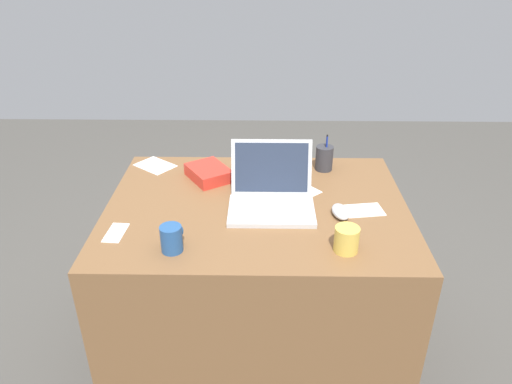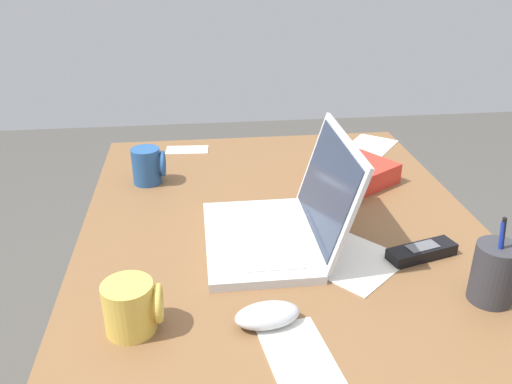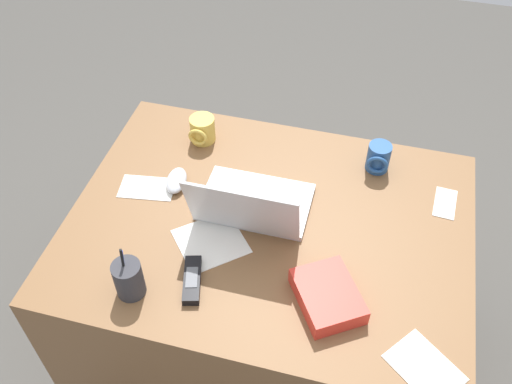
% 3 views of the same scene
% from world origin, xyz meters
% --- Properties ---
extents(ground_plane, '(6.00, 6.00, 0.00)m').
position_xyz_m(ground_plane, '(0.00, 0.00, 0.00)').
color(ground_plane, '#4C4944').
extents(desk, '(1.17, 0.89, 0.75)m').
position_xyz_m(desk, '(0.00, 0.00, 0.38)').
color(desk, brown).
rests_on(desk, ground).
extents(laptop, '(0.33, 0.29, 0.23)m').
position_xyz_m(laptop, '(0.06, -0.02, 0.80)').
color(laptop, silver).
rests_on(laptop, desk).
extents(computer_mouse, '(0.08, 0.12, 0.04)m').
position_xyz_m(computer_mouse, '(0.31, -0.08, 0.77)').
color(computer_mouse, silver).
rests_on(computer_mouse, desk).
extents(coffee_mug_white, '(0.07, 0.08, 0.09)m').
position_xyz_m(coffee_mug_white, '(-0.28, -0.31, 0.80)').
color(coffee_mug_white, '#26518C').
rests_on(coffee_mug_white, desk).
extents(coffee_mug_tall, '(0.08, 0.09, 0.09)m').
position_xyz_m(coffee_mug_tall, '(0.30, -0.30, 0.80)').
color(coffee_mug_tall, '#E0BC4C').
rests_on(coffee_mug_tall, desk).
extents(cordless_phone, '(0.08, 0.15, 0.03)m').
position_xyz_m(cordless_phone, '(0.15, 0.25, 0.77)').
color(cordless_phone, black).
rests_on(cordless_phone, desk).
extents(pen_holder, '(0.08, 0.08, 0.17)m').
position_xyz_m(pen_holder, '(0.29, 0.32, 0.81)').
color(pen_holder, '#333338').
rests_on(pen_holder, desk).
extents(snack_bag, '(0.22, 0.24, 0.05)m').
position_xyz_m(snack_bag, '(-0.21, 0.22, 0.78)').
color(snack_bag, red).
rests_on(snack_bag, desk).
extents(paper_note_near_laptop, '(0.25, 0.25, 0.00)m').
position_xyz_m(paper_note_near_laptop, '(0.14, 0.11, 0.76)').
color(paper_note_near_laptop, white).
rests_on(paper_note_near_laptop, desk).
extents(paper_note_left, '(0.21, 0.20, 0.00)m').
position_xyz_m(paper_note_left, '(-0.47, 0.34, 0.76)').
color(paper_note_left, white).
rests_on(paper_note_left, desk).
extents(paper_note_right, '(0.18, 0.12, 0.00)m').
position_xyz_m(paper_note_right, '(0.40, -0.04, 0.76)').
color(paper_note_right, white).
rests_on(paper_note_right, desk).
extents(paper_note_front, '(0.07, 0.13, 0.00)m').
position_xyz_m(paper_note_front, '(-0.50, -0.21, 0.76)').
color(paper_note_front, white).
rests_on(paper_note_front, desk).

